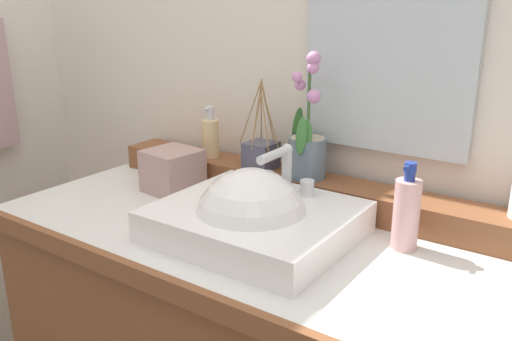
# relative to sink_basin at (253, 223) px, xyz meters

# --- Properties ---
(wall_back) EXTENTS (2.97, 0.20, 2.60)m
(wall_back) POSITION_rel_sink_basin_xyz_m (-0.03, 0.44, 0.37)
(wall_back) COLOR beige
(wall_back) RESTS_ON ground
(back_ledge) EXTENTS (1.17, 0.12, 0.07)m
(back_ledge) POSITION_rel_sink_basin_xyz_m (-0.03, 0.26, 0.00)
(back_ledge) COLOR brown
(back_ledge) RESTS_ON vanity_cabinet
(sink_basin) EXTENTS (0.41, 0.36, 0.28)m
(sink_basin) POSITION_rel_sink_basin_xyz_m (0.00, 0.00, 0.00)
(sink_basin) COLOR white
(sink_basin) RESTS_ON vanity_cabinet
(soap_bar) EXTENTS (0.07, 0.04, 0.02)m
(soap_bar) POSITION_rel_sink_basin_xyz_m (-0.11, 0.11, 0.05)
(soap_bar) COLOR beige
(soap_bar) RESTS_ON sink_basin
(potted_plant) EXTENTS (0.12, 0.11, 0.31)m
(potted_plant) POSITION_rel_sink_basin_xyz_m (-0.01, 0.25, 0.12)
(potted_plant) COLOR slate
(potted_plant) RESTS_ON back_ledge
(soap_dispenser) EXTENTS (0.05, 0.05, 0.15)m
(soap_dispenser) POSITION_rel_sink_basin_xyz_m (-0.32, 0.25, 0.09)
(soap_dispenser) COLOR #DFBE86
(soap_dispenser) RESTS_ON back_ledge
(reed_diffuser) EXTENTS (0.12, 0.10, 0.24)m
(reed_diffuser) POSITION_rel_sink_basin_xyz_m (-0.15, 0.25, 0.07)
(reed_diffuser) COLOR #464559
(reed_diffuser) RESTS_ON back_ledge
(lotion_bottle) EXTENTS (0.05, 0.06, 0.19)m
(lotion_bottle) POSITION_rel_sink_basin_xyz_m (0.29, 0.14, 0.05)
(lotion_bottle) COLOR #D8A2A1
(lotion_bottle) RESTS_ON vanity_cabinet
(tissue_box) EXTENTS (0.14, 0.14, 0.11)m
(tissue_box) POSITION_rel_sink_basin_xyz_m (-0.35, 0.12, 0.02)
(tissue_box) COLOR tan
(tissue_box) RESTS_ON vanity_cabinet
(mirror) EXTENTS (0.41, 0.02, 0.60)m
(mirror) POSITION_rel_sink_basin_xyz_m (0.15, 0.33, 0.42)
(mirror) COLOR silver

